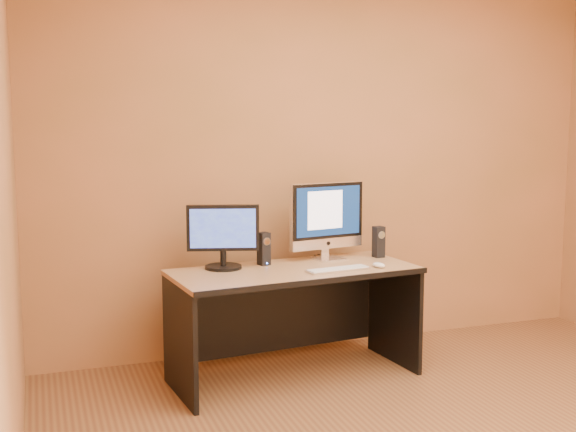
% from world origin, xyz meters
% --- Properties ---
extents(walls, '(4.00, 4.00, 2.60)m').
position_xyz_m(walls, '(0.00, 0.00, 1.30)').
color(walls, '#AB6A44').
rests_on(walls, ground).
extents(desk, '(1.52, 0.78, 0.68)m').
position_xyz_m(desk, '(-0.45, 1.43, 0.34)').
color(desk, '#A57752').
rests_on(desk, ground).
extents(imac, '(0.55, 0.28, 0.50)m').
position_xyz_m(imac, '(-0.15, 1.63, 0.93)').
color(imac, silver).
rests_on(imac, desk).
extents(second_monitor, '(0.48, 0.33, 0.38)m').
position_xyz_m(second_monitor, '(-0.85, 1.58, 0.87)').
color(second_monitor, black).
rests_on(second_monitor, desk).
extents(speaker_left, '(0.08, 0.08, 0.20)m').
position_xyz_m(speaker_left, '(-0.59, 1.60, 0.78)').
color(speaker_left, black).
rests_on(speaker_left, desk).
extents(speaker_right, '(0.07, 0.07, 0.20)m').
position_xyz_m(speaker_right, '(0.19, 1.59, 0.78)').
color(speaker_right, black).
rests_on(speaker_right, desk).
extents(keyboard, '(0.40, 0.16, 0.02)m').
position_xyz_m(keyboard, '(-0.23, 1.29, 0.68)').
color(keyboard, silver).
rests_on(keyboard, desk).
extents(mouse, '(0.08, 0.10, 0.03)m').
position_xyz_m(mouse, '(0.04, 1.29, 0.69)').
color(mouse, white).
rests_on(mouse, desk).
extents(cable_a, '(0.10, 0.18, 0.01)m').
position_xyz_m(cable_a, '(-0.11, 1.70, 0.68)').
color(cable_a, black).
rests_on(cable_a, desk).
extents(cable_b, '(0.06, 0.16, 0.01)m').
position_xyz_m(cable_b, '(-0.21, 1.70, 0.68)').
color(cable_b, black).
rests_on(cable_b, desk).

